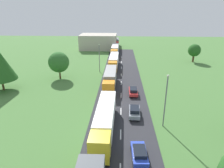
% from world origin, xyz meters
% --- Properties ---
extents(truck_second, '(2.67, 14.25, 3.44)m').
position_xyz_m(truck_second, '(-2.31, 31.77, 2.08)').
color(truck_second, yellow).
rests_on(truck_second, road).
extents(truck_third, '(2.56, 12.32, 3.63)m').
position_xyz_m(truck_third, '(-2.52, 49.41, 2.12)').
color(truck_third, orange).
rests_on(truck_third, road).
extents(truck_fourth, '(2.67, 14.04, 3.50)m').
position_xyz_m(truck_fourth, '(-2.34, 65.47, 2.10)').
color(truck_fourth, orange).
rests_on(truck_fourth, road).
extents(truck_fifth, '(2.70, 14.29, 3.45)m').
position_xyz_m(truck_fifth, '(-2.58, 83.33, 2.06)').
color(truck_fifth, orange).
rests_on(truck_fifth, road).
extents(truck_sixth, '(2.74, 13.48, 3.53)m').
position_xyz_m(truck_sixth, '(-2.64, 100.55, 2.10)').
color(truck_sixth, red).
rests_on(truck_sixth, road).
extents(car_third, '(1.93, 4.07, 1.38)m').
position_xyz_m(car_third, '(2.22, 26.45, 0.79)').
color(car_third, blue).
rests_on(car_third, road).
extents(car_fourth, '(1.95, 4.26, 1.58)m').
position_xyz_m(car_fourth, '(2.24, 36.53, 0.87)').
color(car_fourth, '#8C939E').
rests_on(car_fourth, road).
extents(car_fifth, '(1.76, 4.18, 1.46)m').
position_xyz_m(car_fifth, '(2.51, 45.29, 0.82)').
color(car_fifth, red).
rests_on(car_fifth, road).
extents(lamppost_second, '(0.36, 0.36, 8.26)m').
position_xyz_m(lamppost_second, '(6.44, 33.73, 4.61)').
color(lamppost_second, slate).
rests_on(lamppost_second, ground).
extents(lamppost_third, '(0.36, 0.36, 7.96)m').
position_xyz_m(lamppost_third, '(-6.19, 61.05, 4.46)').
color(lamppost_third, slate).
rests_on(lamppost_third, ground).
extents(tree_birch, '(4.09, 4.09, 6.01)m').
position_xyz_m(tree_birch, '(24.15, 73.74, 3.93)').
color(tree_birch, '#513823').
rests_on(tree_birch, ground).
extents(tree_elm, '(5.20, 5.20, 6.87)m').
position_xyz_m(tree_elm, '(-15.78, 54.94, 4.26)').
color(tree_elm, '#513823').
rests_on(tree_elm, ground).
extents(distant_building, '(15.78, 11.45, 6.38)m').
position_xyz_m(distant_building, '(-10.30, 95.58, 3.19)').
color(distant_building, '#B2A899').
rests_on(distant_building, ground).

